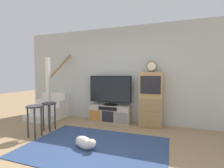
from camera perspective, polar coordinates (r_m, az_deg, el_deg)
name	(u,v)px	position (r m, az deg, el deg)	size (l,w,h in m)	color
ground_plane	(78,164)	(2.81, -11.85, -25.51)	(20.00, 20.00, 0.00)	#997A56
back_wall	(123,75)	(4.73, 3.80, 3.28)	(6.40, 0.12, 2.70)	#B2B7B2
area_rug	(95,147)	(3.28, -5.95, -20.94)	(2.60, 1.80, 0.01)	navy
media_console	(110,114)	(4.70, -0.73, -10.35)	(1.17, 0.38, 0.48)	#BCB29E
television	(110,90)	(4.61, -0.64, -2.00)	(1.23, 0.22, 0.83)	black
side_cabinet	(151,100)	(4.37, 13.42, -5.31)	(0.58, 0.38, 1.41)	tan
desk_clock	(152,67)	(4.31, 13.64, 5.88)	(0.25, 0.08, 0.28)	#4C3823
staircase	(54,105)	(5.65, -19.54, -6.90)	(1.00, 1.36, 2.20)	silver
bar_stool_near	(34,113)	(3.95, -25.41, -9.27)	(0.34, 0.34, 0.69)	#333338
bar_stool_far	(49,110)	(4.29, -21.08, -8.34)	(0.34, 0.34, 0.67)	#333338
dog	(85,143)	(3.19, -9.38, -19.53)	(0.52, 0.35, 0.23)	beige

